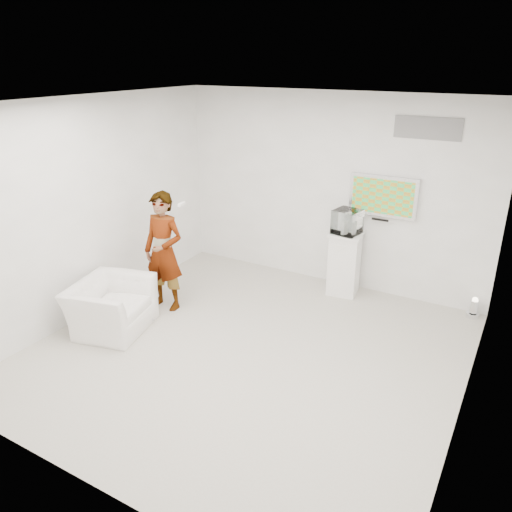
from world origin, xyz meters
name	(u,v)px	position (x,y,z in m)	size (l,w,h in m)	color
room	(248,239)	(0.00, 0.00, 1.50)	(5.01, 5.01, 3.00)	beige
tv	(383,196)	(0.85, 2.45, 1.55)	(1.00, 0.08, 0.60)	silver
logo_decal	(428,128)	(1.35, 2.49, 2.55)	(0.90, 0.02, 0.30)	slate
person	(164,252)	(-1.66, 0.45, 0.87)	(0.63, 0.42, 1.74)	white
armchair	(111,306)	(-1.89, -0.43, 0.34)	(1.04, 0.91, 0.67)	white
pedestal	(344,263)	(0.42, 2.18, 0.49)	(0.48, 0.48, 0.98)	white
floor_uplight	(474,308)	(2.32, 2.35, 0.14)	(0.19, 0.19, 0.29)	white
vitrine	(347,222)	(0.42, 2.18, 1.16)	(0.36, 0.36, 0.36)	white
console	(347,227)	(0.42, 2.18, 1.08)	(0.05, 0.15, 0.20)	white
wii_remote	(182,204)	(-1.42, 0.61, 1.56)	(0.04, 0.15, 0.04)	white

